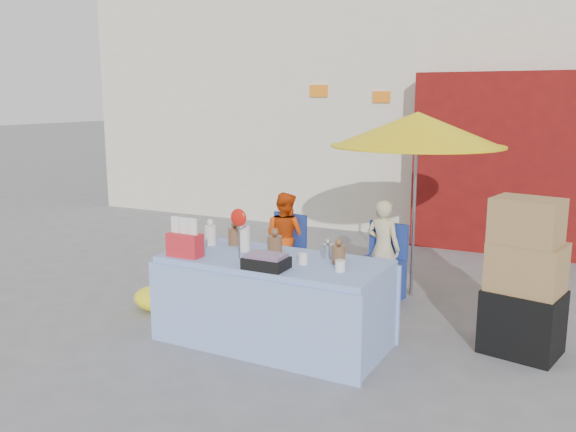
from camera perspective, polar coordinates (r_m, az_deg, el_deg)
The scene contains 10 objects.
ground at distance 6.32m, azimuth -3.73°, elevation -9.75°, with size 80.00×80.00×0.00m, color slate.
backdrop at distance 12.89m, azimuth 15.83°, elevation 14.46°, with size 14.00×8.00×7.80m.
market_table at distance 5.66m, azimuth -1.41°, elevation -7.81°, with size 2.12×1.03×1.27m.
chair_left at distance 7.42m, azimuth -0.74°, elevation -4.49°, with size 0.56×0.55×0.85m.
chair_right at distance 6.96m, azimuth 8.50°, elevation -5.67°, with size 0.56×0.55×0.85m.
vendor_orange at distance 7.46m, azimuth -0.30°, elevation -2.00°, with size 0.54×0.42×1.12m, color #D9430B.
vendor_beige at distance 7.00m, azimuth 8.89°, elevation -2.99°, with size 0.41×0.27×1.12m, color beige.
umbrella at distance 6.87m, azimuth 12.01°, elevation 7.87°, with size 1.90×1.90×2.09m.
box_stack at distance 5.75m, azimuth 21.26°, elevation -5.87°, with size 0.73×0.64×1.40m.
tarp_bundle at distance 6.72m, azimuth -11.97°, elevation -7.54°, with size 0.58×0.46×0.26m, color yellow.
Camera 1 is at (2.99, -5.10, 2.24)m, focal length 38.00 mm.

